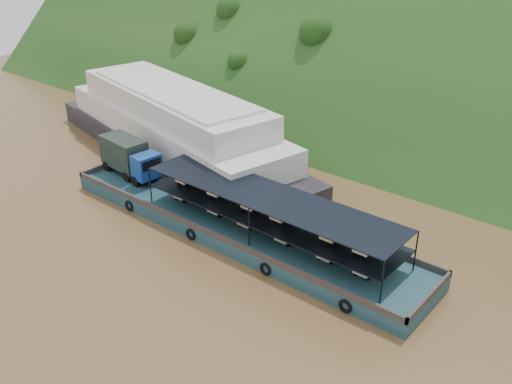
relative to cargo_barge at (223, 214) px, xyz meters
The scene contains 4 objects.
ground 4.35m from the cargo_barge, 14.49° to the right, with size 160.00×160.00×0.00m, color brown.
hillside 35.21m from the cargo_barge, 83.39° to the left, with size 140.00×28.00×28.00m, color #153914.
cargo_barge is the anchor object (origin of this frame).
passenger_ferry 16.73m from the cargo_barge, 151.07° to the left, with size 40.27×17.91×7.91m.
Camera 1 is at (25.80, -30.55, 24.91)m, focal length 40.00 mm.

